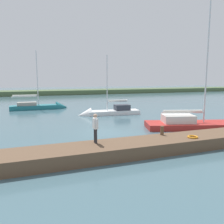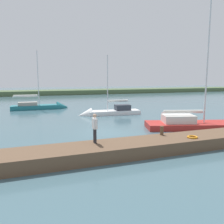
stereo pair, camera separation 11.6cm
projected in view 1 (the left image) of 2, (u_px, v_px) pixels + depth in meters
ground_plane at (108, 132)px, 19.30m from camera, size 200.00×200.00×0.00m
far_shoreline at (51, 95)px, 63.29m from camera, size 180.00×8.00×2.40m
dock_pier at (139, 147)px, 13.87m from camera, size 21.30×2.38×0.76m
mooring_post_near at (162, 130)px, 15.27m from camera, size 0.23×0.23×0.59m
life_ring_buoy at (193, 137)px, 14.59m from camera, size 0.66×0.66×0.10m
sailboat_far_left at (42, 107)px, 33.59m from camera, size 8.07×1.86×9.16m
sailboat_behind_pier at (106, 114)px, 28.45m from camera, size 7.87×2.44×8.16m
sailboat_mid_channel at (213, 126)px, 20.97m from camera, size 10.78×5.64×12.68m
person_on_dock at (95, 126)px, 13.27m from camera, size 0.23×0.65×1.72m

